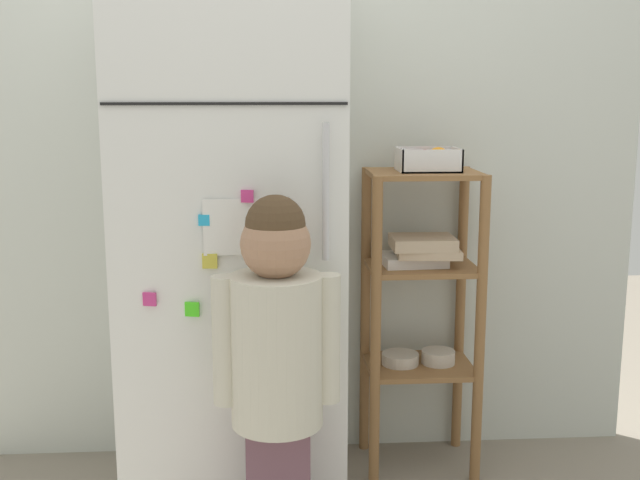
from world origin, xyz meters
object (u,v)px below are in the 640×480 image
child_standing (277,350)px  pantry_shelf_unit (421,291)px  refrigerator (233,242)px  fruit_bin (431,161)px

child_standing → pantry_shelf_unit: bearing=49.6°
pantry_shelf_unit → child_standing: bearing=-130.4°
refrigerator → pantry_shelf_unit: refrigerator is taller
refrigerator → fruit_bin: (0.67, 0.16, 0.24)m
refrigerator → fruit_bin: 0.73m
pantry_shelf_unit → fruit_bin: size_ratio=5.21×
child_standing → refrigerator: bearing=106.3°
child_standing → pantry_shelf_unit: (0.51, 0.60, 0.00)m
child_standing → fruit_bin: size_ratio=5.23×
refrigerator → child_standing: bearing=-73.7°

